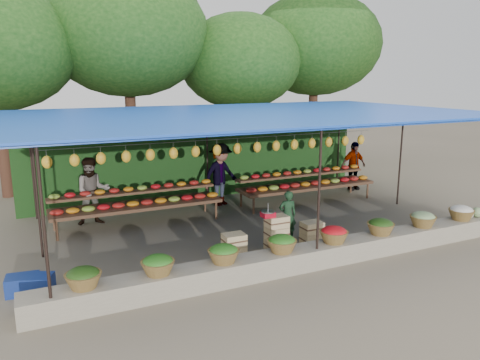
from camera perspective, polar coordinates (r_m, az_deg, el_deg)
name	(u,v)px	position (r m, az deg, el deg)	size (l,w,h in m)	color
ground	(250,226)	(11.74, 1.25, -5.62)	(60.00, 60.00, 0.00)	#695F4D
stone_curb	(312,256)	(9.44, 8.80, -9.13)	(10.60, 0.55, 0.40)	gray
stall_canopy	(250,118)	(11.25, 1.18, 7.56)	(10.80, 6.60, 2.82)	black
produce_baskets	(309,239)	(9.26, 8.35, -7.14)	(8.98, 0.58, 0.34)	brown
netting_backdrop	(204,157)	(14.25, -4.38, 2.79)	(10.60, 0.06, 2.50)	#214819
tree_row	(186,45)	(17.01, -6.61, 16.01)	(16.51, 5.50, 7.12)	#351D13
fruit_table_left	(137,201)	(12.00, -12.40, -2.49)	(4.21, 0.95, 0.93)	#48301C
fruit_table_right	(306,182)	(13.92, 8.05, -0.24)	(4.21, 0.95, 0.93)	#48301C
crate_counter	(275,236)	(10.09, 4.34, -6.88)	(2.35, 0.34, 0.77)	tan
weighing_scale	(268,214)	(9.84, 3.43, -4.12)	(0.28, 0.28, 0.30)	red
vendor_seated	(288,215)	(10.71, 5.81, -4.29)	(0.42, 0.27, 1.14)	#1A391F
customer_left	(93,191)	(12.21, -17.51, -1.32)	(0.83, 0.65, 1.71)	slate
customer_mid	(221,174)	(13.42, -2.36, 0.68)	(1.16, 0.67, 1.80)	slate
customer_right	(353,166)	(15.72, 13.64, 1.69)	(0.93, 0.39, 1.58)	slate
blue_crate_front	(23,285)	(9.04, -24.97, -11.49)	(0.54, 0.39, 0.32)	navy
blue_crate_back	(36,284)	(8.96, -23.57, -11.57)	(0.54, 0.39, 0.32)	navy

